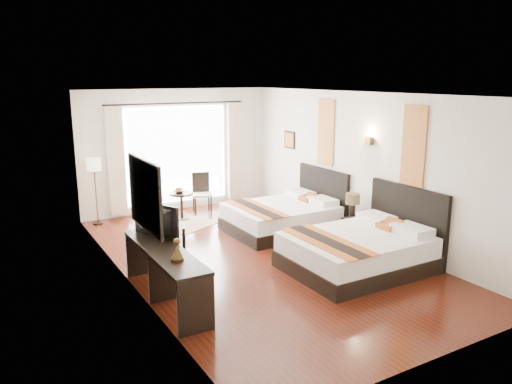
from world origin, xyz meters
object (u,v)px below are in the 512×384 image
fruit_bowl (179,191)px  table_lamp (353,200)px  television (151,221)px  vase (362,216)px  window_chair (202,201)px  bed_far (285,216)px  side_table (182,206)px  bed_near (361,249)px  console_desk (165,275)px  floor_lamp (94,169)px  nightstand (357,231)px  desk_chair (174,264)px

fruit_bowl → table_lamp: bearing=-52.7°
table_lamp → fruit_bowl: table_lamp is taller
television → vase: bearing=-117.2°
vase → window_chair: (-1.62, 3.59, -0.28)m
bed_far → window_chair: (-0.89, 2.11, -0.03)m
side_table → fruit_bowl: 0.33m
bed_near → console_desk: size_ratio=1.02×
table_lamp → console_desk: size_ratio=0.19×
table_lamp → window_chair: (-1.64, 3.28, -0.51)m
table_lamp → console_desk: 4.07m
bed_far → television: 3.54m
bed_near → fruit_bowl: size_ratio=9.54×
window_chair → bed_near: bearing=26.9°
bed_near → table_lamp: size_ratio=5.30×
bed_near → floor_lamp: bearing=123.6°
table_lamp → fruit_bowl: size_ratio=1.80×
bed_far → console_desk: (-3.23, -1.87, 0.07)m
nightstand → bed_near: bearing=-128.6°
table_lamp → vase: size_ratio=3.46×
nightstand → console_desk: 4.03m
floor_lamp → nightstand: bearing=-43.1°
television → floor_lamp: (0.02, 3.70, 0.18)m
television → console_desk: bearing=153.0°
bed_near → nightstand: size_ratio=4.65×
floor_lamp → side_table: size_ratio=2.37×
table_lamp → console_desk: table_lamp is taller
nightstand → window_chair: bearing=115.6°
television → window_chair: 4.21m
nightstand → vase: vase is taller
bed_near → bed_far: bearing=88.6°
side_table → television: bearing=-118.5°
vase → side_table: bearing=124.2°
console_desk → desk_chair: desk_chair is taller
bed_far → television: television is taller
nightstand → console_desk: (-3.99, -0.55, 0.15)m
table_lamp → side_table: size_ratio=0.71×
bed_near → side_table: (-1.45, 4.17, -0.03)m
bed_far → window_chair: bearing=112.8°
nightstand → floor_lamp: bearing=136.9°
vase → window_chair: 3.95m
nightstand → television: 4.05m
table_lamp → television: 3.98m
fruit_bowl → bed_far: bearing=-50.0°
fruit_bowl → window_chair: (0.66, 0.27, -0.35)m
fruit_bowl → side_table: bearing=-26.9°
television → side_table: bearing=-53.4°
floor_lamp → television: bearing=-90.3°
bed_far → desk_chair: 3.16m
fruit_bowl → window_chair: 0.79m
television → window_chair: (2.32, 3.43, -0.73)m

